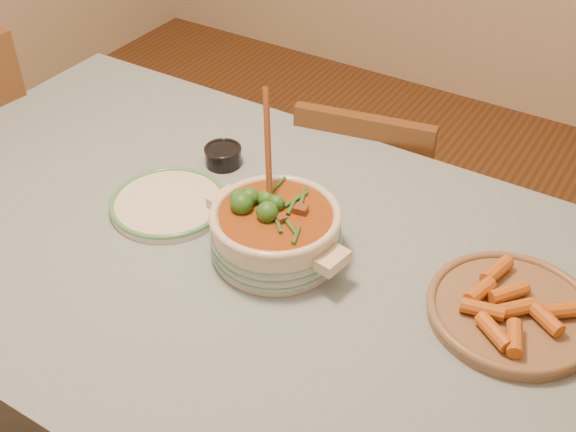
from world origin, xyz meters
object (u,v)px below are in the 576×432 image
object	(u,v)px
dining_table	(211,266)
fried_plate	(512,309)
condiment_bowl	(223,155)
chair_far	(366,203)
white_plate	(169,203)
stew_casserole	(275,228)

from	to	relation	value
dining_table	fried_plate	bearing A→B (deg)	9.88
condiment_bowl	fried_plate	world-z (taller)	fried_plate
dining_table	chair_far	size ratio (longest dim) A/B	2.07
condiment_bowl	fried_plate	size ratio (longest dim) A/B	0.29
white_plate	fried_plate	world-z (taller)	fried_plate
dining_table	condiment_bowl	xyz separation A→B (m)	(-0.13, 0.24, 0.12)
fried_plate	condiment_bowl	bearing A→B (deg)	170.33
chair_far	condiment_bowl	bearing A→B (deg)	50.10
stew_casserole	chair_far	size ratio (longest dim) A/B	0.43
condiment_bowl	chair_far	xyz separation A→B (m)	(0.21, 0.40, -0.32)
dining_table	white_plate	xyz separation A→B (m)	(-0.14, 0.03, 0.10)
stew_casserole	white_plate	bearing A→B (deg)	179.34
dining_table	fried_plate	size ratio (longest dim) A/B	4.13
fried_plate	chair_far	world-z (taller)	chair_far
dining_table	fried_plate	world-z (taller)	fried_plate
condiment_bowl	chair_far	bearing A→B (deg)	61.96
stew_casserole	fried_plate	xyz separation A→B (m)	(0.48, 0.08, -0.05)
dining_table	white_plate	size ratio (longest dim) A/B	5.45
white_plate	chair_far	size ratio (longest dim) A/B	0.38
chair_far	dining_table	bearing A→B (deg)	71.21
white_plate	condiment_bowl	size ratio (longest dim) A/B	2.62
condiment_bowl	white_plate	bearing A→B (deg)	-90.59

